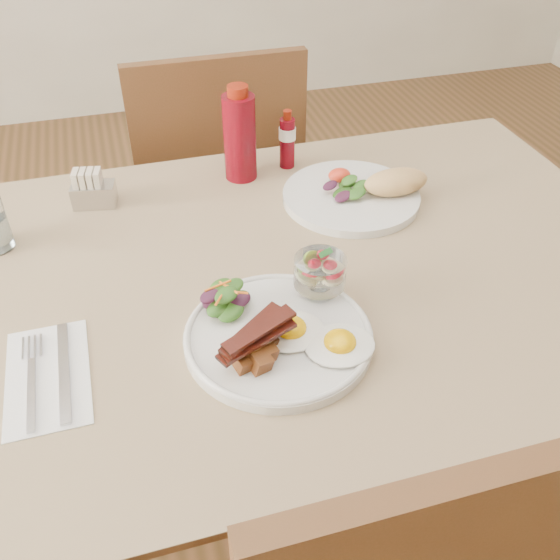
{
  "coord_description": "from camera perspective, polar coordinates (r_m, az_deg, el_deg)",
  "views": [
    {
      "loc": [
        -0.24,
        -0.81,
        1.41
      ],
      "look_at": [
        -0.04,
        -0.11,
        0.82
      ],
      "focal_mm": 40.0,
      "sensor_mm": 36.0,
      "label": 1
    }
  ],
  "objects": [
    {
      "name": "table",
      "position": [
        1.12,
        0.5,
        -2.51
      ],
      "size": [
        1.33,
        0.88,
        0.75
      ],
      "color": "brown",
      "rests_on": "ground"
    },
    {
      "name": "chair_far",
      "position": [
        1.73,
        -5.84,
        8.08
      ],
      "size": [
        0.42,
        0.42,
        0.93
      ],
      "color": "brown",
      "rests_on": "ground"
    },
    {
      "name": "main_plate",
      "position": [
        0.93,
        -0.16,
        -5.25
      ],
      "size": [
        0.28,
        0.28,
        0.02
      ],
      "primitive_type": "cylinder",
      "color": "silver",
      "rests_on": "table"
    },
    {
      "name": "fried_eggs",
      "position": [
        0.91,
        3.21,
        -5.18
      ],
      "size": [
        0.17,
        0.14,
        0.03
      ],
      "rotation": [
        0.0,
        0.0,
        -0.04
      ],
      "color": "white",
      "rests_on": "main_plate"
    },
    {
      "name": "bacon_potato_pile",
      "position": [
        0.87,
        -2.25,
        -5.93
      ],
      "size": [
        0.12,
        0.09,
        0.05
      ],
      "rotation": [
        0.0,
        0.0,
        0.02
      ],
      "color": "brown",
      "rests_on": "main_plate"
    },
    {
      "name": "side_salad",
      "position": [
        0.95,
        -4.93,
        -1.85
      ],
      "size": [
        0.08,
        0.08,
        0.04
      ],
      "rotation": [
        0.0,
        0.0,
        -0.14
      ],
      "color": "#1C4A13",
      "rests_on": "main_plate"
    },
    {
      "name": "fruit_cup",
      "position": [
        0.96,
        3.67,
        0.74
      ],
      "size": [
        0.08,
        0.08,
        0.08
      ],
      "rotation": [
        0.0,
        0.0,
        -0.09
      ],
      "color": "white",
      "rests_on": "main_plate"
    },
    {
      "name": "second_plate",
      "position": [
        1.25,
        7.48,
        8.0
      ],
      "size": [
        0.29,
        0.27,
        0.07
      ],
      "rotation": [
        0.0,
        0.0,
        0.19
      ],
      "color": "silver",
      "rests_on": "table"
    },
    {
      "name": "ketchup_bottle",
      "position": [
        1.29,
        -3.71,
        13.01
      ],
      "size": [
        0.09,
        0.09,
        0.2
      ],
      "rotation": [
        0.0,
        0.0,
        0.4
      ],
      "color": "#620510",
      "rests_on": "table"
    },
    {
      "name": "hot_sauce_bottle",
      "position": [
        1.34,
        0.66,
        12.69
      ],
      "size": [
        0.04,
        0.04,
        0.13
      ],
      "rotation": [
        0.0,
        0.0,
        -0.01
      ],
      "color": "#620510",
      "rests_on": "table"
    },
    {
      "name": "sugar_caddy",
      "position": [
        1.27,
        -16.79,
        7.81
      ],
      "size": [
        0.09,
        0.06,
        0.08
      ],
      "rotation": [
        0.0,
        0.0,
        -0.19
      ],
      "color": "#BCBBC0",
      "rests_on": "table"
    },
    {
      "name": "napkin_cutlery",
      "position": [
        0.94,
        -20.38,
        -8.19
      ],
      "size": [
        0.12,
        0.21,
        0.01
      ],
      "rotation": [
        0.0,
        0.0,
        0.01
      ],
      "color": "white",
      "rests_on": "table"
    }
  ]
}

